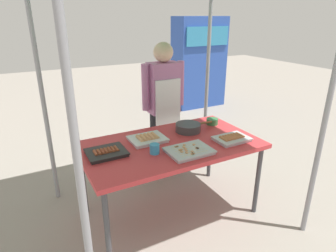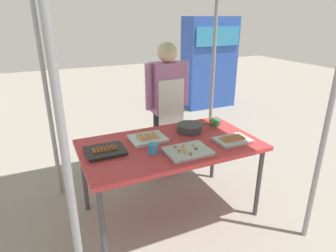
# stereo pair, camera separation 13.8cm
# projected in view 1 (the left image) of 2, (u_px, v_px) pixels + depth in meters

# --- Properties ---
(ground_plane) EXTENTS (18.00, 18.00, 0.00)m
(ground_plane) POSITION_uv_depth(u_px,v_px,m) (170.00, 211.00, 2.90)
(ground_plane) COLOR gray
(stall_table) EXTENTS (1.60, 0.90, 0.75)m
(stall_table) POSITION_uv_depth(u_px,v_px,m) (171.00, 148.00, 2.65)
(stall_table) COLOR #C63338
(stall_table) RESTS_ON ground
(tray_grilled_sausages) EXTENTS (0.33, 0.27, 0.05)m
(tray_grilled_sausages) POSITION_uv_depth(u_px,v_px,m) (147.00, 139.00, 2.68)
(tray_grilled_sausages) COLOR silver
(tray_grilled_sausages) RESTS_ON stall_table
(tray_meat_skewers) EXTENTS (0.37, 0.28, 0.04)m
(tray_meat_skewers) POSITION_uv_depth(u_px,v_px,m) (189.00, 151.00, 2.45)
(tray_meat_skewers) COLOR #ADADB2
(tray_meat_skewers) RESTS_ON stall_table
(tray_pork_links) EXTENTS (0.32, 0.27, 0.05)m
(tray_pork_links) POSITION_uv_depth(u_px,v_px,m) (106.00, 152.00, 2.42)
(tray_pork_links) COLOR black
(tray_pork_links) RESTS_ON stall_table
(tray_spring_rolls) EXTENTS (0.32, 0.23, 0.05)m
(tray_spring_rolls) POSITION_uv_depth(u_px,v_px,m) (232.00, 139.00, 2.68)
(tray_spring_rolls) COLOR #ADADB2
(tray_spring_rolls) RESTS_ON stall_table
(cooking_wok) EXTENTS (0.41, 0.25, 0.08)m
(cooking_wok) POSITION_uv_depth(u_px,v_px,m) (188.00, 127.00, 2.89)
(cooking_wok) COLOR #38383A
(cooking_wok) RESTS_ON stall_table
(condiment_bowl) EXTENTS (0.12, 0.12, 0.06)m
(condiment_bowl) POSITION_uv_depth(u_px,v_px,m) (212.00, 121.00, 3.08)
(condiment_bowl) COLOR #33723F
(condiment_bowl) RESTS_ON stall_table
(drink_cup_near_edge) EXTENTS (0.08, 0.08, 0.08)m
(drink_cup_near_edge) POSITION_uv_depth(u_px,v_px,m) (155.00, 149.00, 2.43)
(drink_cup_near_edge) COLOR #338CBF
(drink_cup_near_edge) RESTS_ON stall_table
(vendor_woman) EXTENTS (0.52, 0.23, 1.57)m
(vendor_woman) POSITION_uv_depth(u_px,v_px,m) (164.00, 101.00, 3.29)
(vendor_woman) COLOR black
(vendor_woman) RESTS_ON ground
(neighbor_stall_left) EXTENTS (1.07, 0.54, 1.82)m
(neighbor_stall_left) POSITION_uv_depth(u_px,v_px,m) (199.00, 62.00, 6.02)
(neighbor_stall_left) COLOR #2D51B2
(neighbor_stall_left) RESTS_ON ground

